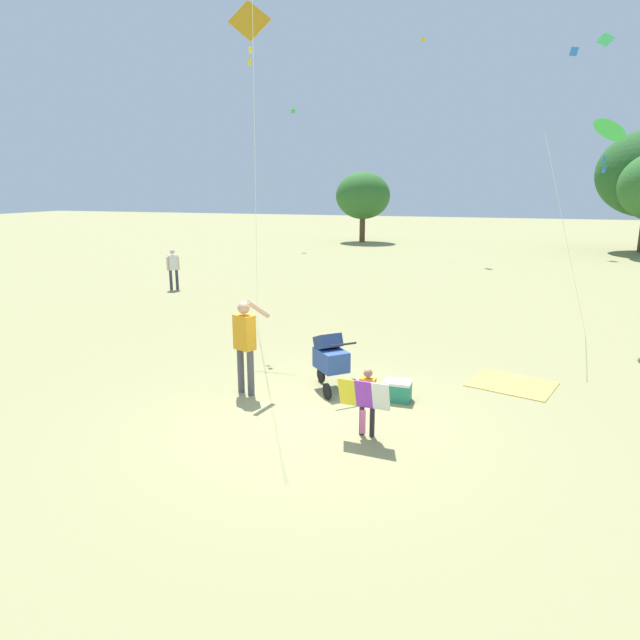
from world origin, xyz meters
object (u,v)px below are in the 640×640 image
(person_adult_flyer, at_px, (245,339))
(picnic_blanket, at_px, (512,384))
(stroller, at_px, (331,357))
(kite_adult_black, at_px, (250,33))
(child_with_butterfly_kite, at_px, (367,396))
(person_red_shirt, at_px, (173,266))
(cooler_box, at_px, (398,391))
(kite_orange_delta, at_px, (609,131))

(person_adult_flyer, distance_m, picnic_blanket, 4.93)
(stroller, xyz_separation_m, kite_adult_black, (-2.87, 3.25, 6.22))
(child_with_butterfly_kite, relative_size, picnic_blanket, 0.72)
(child_with_butterfly_kite, xyz_separation_m, person_red_shirt, (-9.14, 9.44, 0.21))
(stroller, bearing_deg, picnic_blanket, 21.76)
(kite_adult_black, bearing_deg, picnic_blanket, -18.58)
(stroller, distance_m, person_red_shirt, 11.21)
(stroller, xyz_separation_m, person_red_shirt, (-8.09, 7.75, 0.23))
(child_with_butterfly_kite, height_order, picnic_blanket, child_with_butterfly_kite)
(stroller, bearing_deg, child_with_butterfly_kite, -58.18)
(stroller, distance_m, cooler_box, 1.32)
(picnic_blanket, bearing_deg, kite_adult_black, 161.42)
(kite_adult_black, bearing_deg, cooler_box, -39.73)
(person_red_shirt, relative_size, picnic_blanket, 0.99)
(kite_orange_delta, bearing_deg, picnic_blanket, -113.16)
(kite_orange_delta, distance_m, cooler_box, 8.00)
(stroller, height_order, kite_orange_delta, kite_orange_delta)
(stroller, bearing_deg, person_red_shirt, 136.24)
(stroller, bearing_deg, person_adult_flyer, -154.39)
(kite_orange_delta, relative_size, cooler_box, 11.20)
(kite_adult_black, relative_size, person_red_shirt, 5.37)
(kite_adult_black, distance_m, kite_orange_delta, 8.27)
(person_red_shirt, bearing_deg, person_adult_flyer, -51.21)
(stroller, bearing_deg, kite_orange_delta, 47.67)
(child_with_butterfly_kite, height_order, person_red_shirt, person_red_shirt)
(stroller, distance_m, kite_orange_delta, 8.31)
(kite_adult_black, relative_size, kite_orange_delta, 1.51)
(picnic_blanket, bearing_deg, person_red_shirt, 149.82)
(stroller, distance_m, picnic_blanket, 3.40)
(kite_adult_black, distance_m, picnic_blanket, 9.29)
(kite_orange_delta, distance_m, picnic_blanket, 6.49)
(child_with_butterfly_kite, bearing_deg, person_red_shirt, 134.08)
(child_with_butterfly_kite, distance_m, person_red_shirt, 13.14)
(person_red_shirt, bearing_deg, kite_adult_black, -40.77)
(child_with_butterfly_kite, xyz_separation_m, kite_adult_black, (-3.92, 4.94, 6.20))
(person_adult_flyer, relative_size, kite_adult_black, 0.23)
(child_with_butterfly_kite, height_order, kite_adult_black, kite_adult_black)
(cooler_box, bearing_deg, picnic_blanket, 37.02)
(kite_orange_delta, bearing_deg, stroller, -132.33)
(kite_orange_delta, bearing_deg, person_red_shirt, 169.41)
(kite_orange_delta, height_order, picnic_blanket, kite_orange_delta)
(stroller, xyz_separation_m, picnic_blanket, (3.10, 1.24, -0.60))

